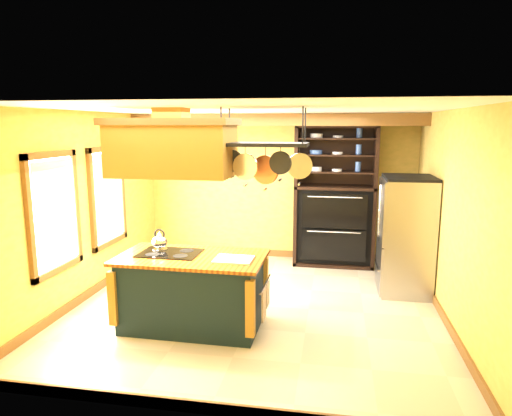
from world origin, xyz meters
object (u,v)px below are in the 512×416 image
(refrigerator, at_px, (405,238))
(hutch, at_px, (334,212))
(kitchen_island, at_px, (192,291))
(pot_rack, at_px, (265,154))
(range_hood, at_px, (172,146))

(refrigerator, distance_m, hutch, 1.66)
(kitchen_island, relative_size, pot_rack, 1.68)
(pot_rack, bearing_deg, range_hood, -179.40)
(kitchen_island, relative_size, refrigerator, 1.05)
(range_hood, relative_size, refrigerator, 0.87)
(kitchen_island, distance_m, pot_rack, 1.94)
(kitchen_island, height_order, pot_rack, pot_rack)
(pot_rack, bearing_deg, hutch, 74.87)
(kitchen_island, bearing_deg, refrigerator, 32.99)
(refrigerator, bearing_deg, kitchen_island, -147.90)
(kitchen_island, distance_m, range_hood, 1.80)
(pot_rack, xyz_separation_m, refrigerator, (1.87, 1.73, -1.34))
(refrigerator, relative_size, hutch, 0.69)
(kitchen_island, height_order, hutch, hutch)
(pot_rack, distance_m, hutch, 3.34)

